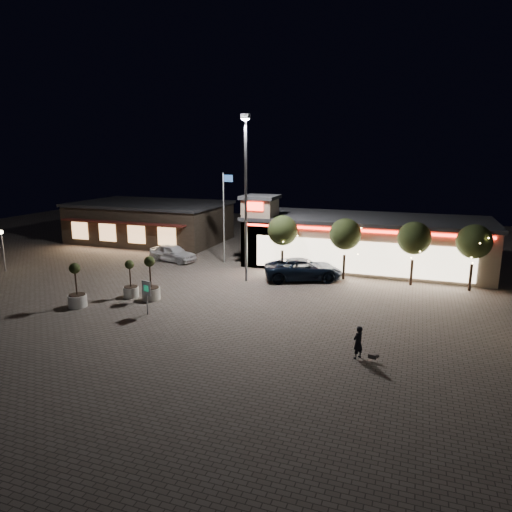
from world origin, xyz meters
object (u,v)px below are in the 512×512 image
(pickup_truck, at_px, (303,269))
(planter_mid, at_px, (77,293))
(valet_sign, at_px, (147,291))
(planter_left, at_px, (131,286))
(white_sedan, at_px, (173,253))
(pedestrian, at_px, (358,342))

(pickup_truck, xyz_separation_m, planter_mid, (-12.08, -11.15, 0.06))
(valet_sign, bearing_deg, planter_left, 138.76)
(valet_sign, bearing_deg, planter_mid, -176.63)
(white_sedan, xyz_separation_m, valet_sign, (5.56, -12.85, 0.70))
(planter_mid, distance_m, valet_sign, 5.04)
(pickup_truck, distance_m, planter_left, 13.00)
(pedestrian, bearing_deg, planter_left, -71.49)
(planter_mid, bearing_deg, planter_left, 55.05)
(pickup_truck, xyz_separation_m, valet_sign, (-7.08, -10.85, 0.64))
(pedestrian, height_order, planter_left, planter_left)
(pickup_truck, bearing_deg, pedestrian, -178.64)
(planter_mid, bearing_deg, pickup_truck, 42.69)
(pickup_truck, distance_m, pedestrian, 14.01)
(pedestrian, relative_size, planter_mid, 0.56)
(planter_left, distance_m, planter_mid, 3.54)
(pickup_truck, relative_size, planter_left, 2.31)
(planter_mid, bearing_deg, pedestrian, -5.12)
(white_sedan, xyz_separation_m, planter_mid, (0.56, -13.14, 0.11))
(pedestrian, bearing_deg, pickup_truck, -121.14)
(planter_left, height_order, planter_mid, planter_mid)
(planter_left, height_order, valet_sign, planter_left)
(planter_left, xyz_separation_m, valet_sign, (2.97, -2.61, 0.68))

